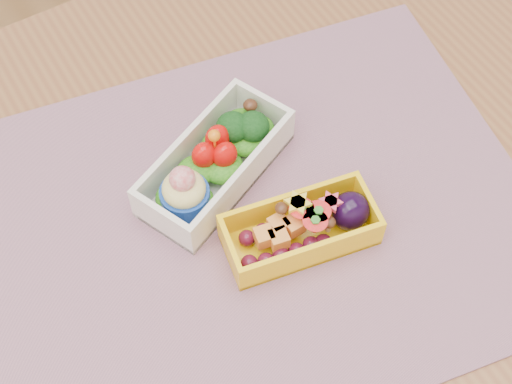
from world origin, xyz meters
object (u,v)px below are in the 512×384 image
placemat (252,219)px  bento_yellow (304,228)px  table (284,268)px  bento_white (215,163)px

placemat → bento_yellow: size_ratio=3.58×
bento_yellow → table: bearing=108.0°
placemat → bento_yellow: bento_yellow is taller
bento_white → bento_yellow: 0.11m
table → bento_white: (-0.03, 0.08, 0.13)m
bento_white → placemat: bearing=-108.0°
placemat → bento_yellow: (0.03, -0.04, 0.02)m
bento_yellow → placemat: bearing=135.2°
placemat → bento_yellow: bearing=-55.5°
bento_yellow → bento_white: bearing=119.7°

